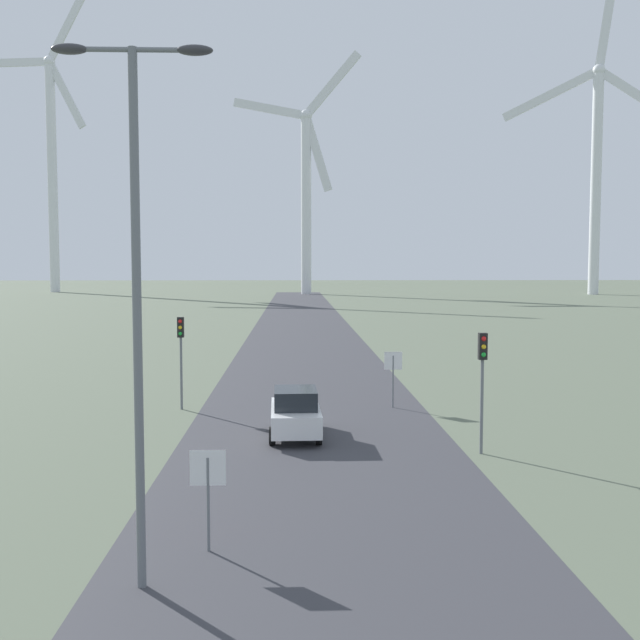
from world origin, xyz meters
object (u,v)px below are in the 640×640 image
(traffic_light_post_near_left, at_px, (181,342))
(wind_turbine_center, at_px, (597,156))
(streetlamp, at_px, (136,257))
(traffic_light_post_near_right, at_px, (482,366))
(stop_sign_near, at_px, (208,481))
(wind_turbine_far_left, at_px, (52,156))
(wind_turbine_left, at_px, (306,183))
(stop_sign_far, at_px, (393,369))
(car_approaching, at_px, (295,413))

(traffic_light_post_near_left, relative_size, wind_turbine_center, 0.06)
(streetlamp, relative_size, traffic_light_post_near_right, 2.57)
(streetlamp, height_order, traffic_light_post_near_right, streetlamp)
(stop_sign_near, bearing_deg, traffic_light_post_near_left, 100.55)
(streetlamp, height_order, wind_turbine_center, wind_turbine_center)
(stop_sign_near, height_order, wind_turbine_far_left, wind_turbine_far_left)
(traffic_light_post_near_left, bearing_deg, wind_turbine_left, 86.67)
(wind_turbine_left, bearing_deg, stop_sign_near, -91.75)
(stop_sign_far, relative_size, traffic_light_post_near_right, 0.61)
(traffic_light_post_near_right, distance_m, wind_turbine_far_left, 167.09)
(car_approaching, height_order, wind_turbine_left, wind_turbine_left)
(streetlamp, height_order, traffic_light_post_near_left, streetlamp)
(wind_turbine_left, bearing_deg, wind_turbine_center, -4.21)
(wind_turbine_center, bearing_deg, traffic_light_post_near_left, -118.83)
(streetlamp, relative_size, traffic_light_post_near_left, 2.57)
(car_approaching, bearing_deg, stop_sign_far, 51.96)
(streetlamp, bearing_deg, stop_sign_far, 68.02)
(car_approaching, xyz_separation_m, wind_turbine_center, (64.31, 131.53, 28.50))
(stop_sign_far, bearing_deg, wind_turbine_far_left, 112.79)
(stop_sign_near, height_order, wind_turbine_center, wind_turbine_center)
(wind_turbine_far_left, bearing_deg, wind_turbine_left, -13.02)
(streetlamp, xyz_separation_m, wind_turbine_left, (5.62, 148.99, 17.39))
(stop_sign_near, xyz_separation_m, wind_turbine_center, (66.28, 142.62, 27.81))
(traffic_light_post_near_right, relative_size, wind_turbine_far_left, 0.06)
(traffic_light_post_near_right, bearing_deg, traffic_light_post_near_left, 144.20)
(stop_sign_far, relative_size, wind_turbine_center, 0.04)
(wind_turbine_left, bearing_deg, traffic_light_post_near_right, -88.44)
(streetlamp, xyz_separation_m, wind_turbine_far_left, (-53.03, 162.56, 25.01))
(stop_sign_near, distance_m, car_approaching, 11.29)
(stop_sign_far, xyz_separation_m, wind_turbine_center, (59.92, 125.92, 27.65))
(stop_sign_far, distance_m, traffic_light_post_near_left, 9.53)
(traffic_light_post_near_left, bearing_deg, streetlamp, -83.90)
(stop_sign_far, xyz_separation_m, wind_turbine_far_left, (-60.51, 144.02, 29.81))
(wind_turbine_left, height_order, wind_turbine_center, wind_turbine_center)
(streetlamp, xyz_separation_m, traffic_light_post_near_right, (9.41, 10.22, -3.55))
(stop_sign_near, bearing_deg, car_approaching, 79.96)
(traffic_light_post_near_left, height_order, traffic_light_post_near_right, traffic_light_post_near_right)
(car_approaching, bearing_deg, traffic_light_post_near_right, -23.11)
(stop_sign_near, bearing_deg, stop_sign_far, 69.17)
(stop_sign_near, bearing_deg, wind_turbine_center, 65.08)
(stop_sign_near, height_order, car_approaching, stop_sign_near)
(stop_sign_near, xyz_separation_m, car_approaching, (1.96, 11.10, -0.70))
(wind_turbine_center, bearing_deg, wind_turbine_far_left, 171.45)
(car_approaching, xyz_separation_m, wind_turbine_left, (2.53, 136.07, 23.05))
(streetlamp, distance_m, traffic_light_post_near_left, 18.87)
(streetlamp, distance_m, wind_turbine_far_left, 172.81)
(streetlamp, relative_size, stop_sign_near, 4.58)
(wind_turbine_far_left, height_order, wind_turbine_left, wind_turbine_far_left)
(stop_sign_far, bearing_deg, traffic_light_post_near_right, -76.95)
(wind_turbine_far_left, bearing_deg, wind_turbine_center, -8.55)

